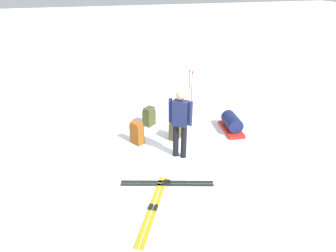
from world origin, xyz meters
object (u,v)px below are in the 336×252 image
at_px(skier_standing, 180,121).
at_px(gear_sled, 232,124).
at_px(backpack_bright, 175,130).
at_px(ski_pair_near, 153,208).
at_px(backpack_small_spare, 137,133).
at_px(ski_pair_far, 167,183).
at_px(ski_poles_planted_near, 190,89).
at_px(backpack_large_dark, 149,117).

distance_m(skier_standing, gear_sled, 2.13).
bearing_deg(gear_sled, backpack_bright, 89.46).
distance_m(ski_pair_near, backpack_small_spare, 2.49).
bearing_deg(skier_standing, backpack_bright, -9.86).
relative_size(backpack_bright, backpack_small_spare, 0.89).
xyz_separation_m(skier_standing, backpack_small_spare, (0.89, 0.87, -0.66)).
distance_m(skier_standing, ski_pair_far, 1.46).
bearing_deg(ski_pair_near, ski_poles_planted_near, -28.68).
bearing_deg(ski_pair_far, backpack_large_dark, -5.31).
bearing_deg(skier_standing, gear_sled, -65.57).
distance_m(skier_standing, ski_pair_near, 2.11).
bearing_deg(backpack_large_dark, ski_pair_near, 168.15).
bearing_deg(backpack_small_spare, backpack_large_dark, -29.83).
xyz_separation_m(backpack_large_dark, gear_sled, (-1.01, -2.15, -0.04)).
distance_m(ski_pair_far, backpack_bright, 1.95).
xyz_separation_m(skier_standing, backpack_bright, (0.84, -0.15, -0.69)).
relative_size(ski_pair_far, backpack_large_dark, 3.47).
distance_m(ski_pair_near, ski_pair_far, 0.78).
bearing_deg(skier_standing, backpack_large_dark, 10.16).
height_order(skier_standing, backpack_bright, skier_standing).
height_order(skier_standing, backpack_small_spare, skier_standing).
bearing_deg(backpack_small_spare, gear_sled, -91.42).
height_order(ski_pair_near, gear_sled, gear_sled).
xyz_separation_m(ski_pair_near, backpack_large_dark, (3.41, -0.72, 0.26)).
bearing_deg(backpack_large_dark, ski_poles_planted_near, -66.78).
distance_m(ski_pair_near, ski_poles_planted_near, 4.68).
relative_size(backpack_small_spare, ski_poles_planted_near, 0.45).
bearing_deg(backpack_small_spare, ski_poles_planted_near, -52.17).
height_order(skier_standing, gear_sled, skier_standing).
bearing_deg(skier_standing, ski_poles_planted_near, -25.34).
distance_m(ski_pair_near, backpack_large_dark, 3.49).
distance_m(backpack_large_dark, gear_sled, 2.37).
bearing_deg(ski_pair_far, ski_poles_planted_near, -27.23).
height_order(ski_pair_near, backpack_small_spare, backpack_small_spare).
distance_m(backpack_bright, gear_sled, 1.67).
xyz_separation_m(backpack_bright, ski_poles_planted_near, (1.64, -1.03, 0.47)).
relative_size(ski_pair_far, backpack_bright, 3.56).
bearing_deg(skier_standing, ski_pair_near, 146.47).
bearing_deg(ski_pair_near, gear_sled, -50.00).
bearing_deg(ski_pair_far, backpack_small_spare, 8.74).
bearing_deg(skier_standing, ski_pair_far, 148.10).
bearing_deg(ski_pair_near, backpack_small_spare, -4.06).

